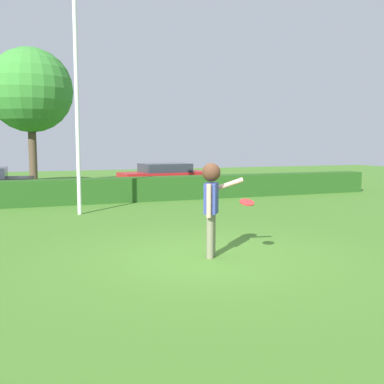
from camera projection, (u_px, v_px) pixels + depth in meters
The scene contains 7 objects.
ground_plane at pixel (209, 257), 8.62m from camera, with size 60.00×60.00×0.00m, color #437627.
person at pixel (212, 197), 8.50m from camera, with size 0.84×0.49×1.79m.
frisbee at pixel (247, 202), 8.43m from camera, with size 0.28×0.27×0.11m.
lamppost at pixel (77, 94), 13.51m from camera, with size 0.24×0.24×6.64m.
hedge_row at pixel (115, 190), 16.78m from camera, with size 22.23×0.90×0.89m, color #24521A.
parked_car_red at pixel (165, 175), 21.15m from camera, with size 4.32×2.06×1.25m.
birch_tree at pixel (30, 91), 21.29m from camera, with size 3.95×3.95×6.65m.
Camera 1 is at (-3.36, -7.75, 2.14)m, focal length 42.29 mm.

